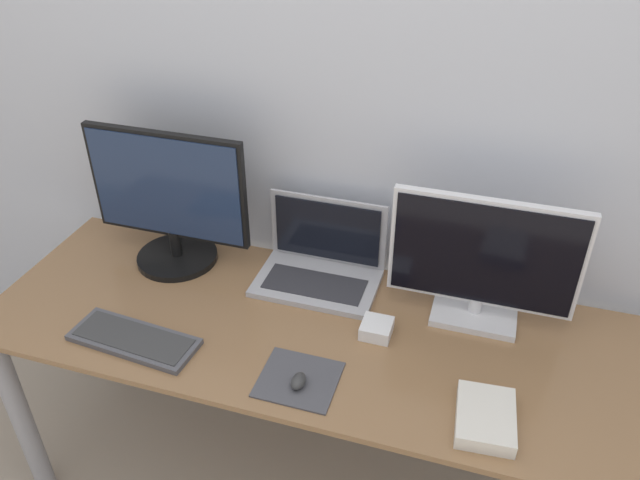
{
  "coord_description": "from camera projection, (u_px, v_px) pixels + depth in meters",
  "views": [
    {
      "loc": [
        0.41,
        -0.92,
        1.88
      ],
      "look_at": [
        -0.02,
        0.44,
        0.94
      ],
      "focal_mm": 35.0,
      "sensor_mm": 36.0,
      "label": 1
    }
  ],
  "objects": [
    {
      "name": "laptop",
      "position": [
        321.0,
        261.0,
        1.91
      ],
      "size": [
        0.37,
        0.24,
        0.24
      ],
      "color": "#ADADB2",
      "rests_on": "desk"
    },
    {
      "name": "mouse",
      "position": [
        298.0,
        381.0,
        1.55
      ],
      "size": [
        0.04,
        0.06,
        0.03
      ],
      "color": "#333333",
      "rests_on": "mousepad"
    },
    {
      "name": "desk",
      "position": [
        314.0,
        361.0,
        1.81
      ],
      "size": [
        1.89,
        0.66,
        0.71
      ],
      "color": "olive",
      "rests_on": "ground_plane"
    },
    {
      "name": "power_brick",
      "position": [
        377.0,
        329.0,
        1.71
      ],
      "size": [
        0.08,
        0.09,
        0.04
      ],
      "color": "white",
      "rests_on": "desk"
    },
    {
      "name": "wall_back",
      "position": [
        355.0,
        95.0,
        1.76
      ],
      "size": [
        7.0,
        0.05,
        2.5
      ],
      "color": "silver",
      "rests_on": "ground_plane"
    },
    {
      "name": "mousepad",
      "position": [
        299.0,
        379.0,
        1.58
      ],
      "size": [
        0.2,
        0.18,
        0.0
      ],
      "color": "#47474C",
      "rests_on": "desk"
    },
    {
      "name": "monitor_left",
      "position": [
        169.0,
        201.0,
        1.9
      ],
      "size": [
        0.51,
        0.26,
        0.44
      ],
      "color": "black",
      "rests_on": "desk"
    },
    {
      "name": "monitor_right",
      "position": [
        483.0,
        262.0,
        1.68
      ],
      "size": [
        0.51,
        0.17,
        0.38
      ],
      "color": "silver",
      "rests_on": "desk"
    },
    {
      "name": "keyboard",
      "position": [
        134.0,
        339.0,
        1.69
      ],
      "size": [
        0.37,
        0.16,
        0.02
      ],
      "color": "#4C4C51",
      "rests_on": "desk"
    },
    {
      "name": "book",
      "position": [
        485.0,
        418.0,
        1.45
      ],
      "size": [
        0.15,
        0.19,
        0.04
      ],
      "color": "silver",
      "rests_on": "desk"
    }
  ]
}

